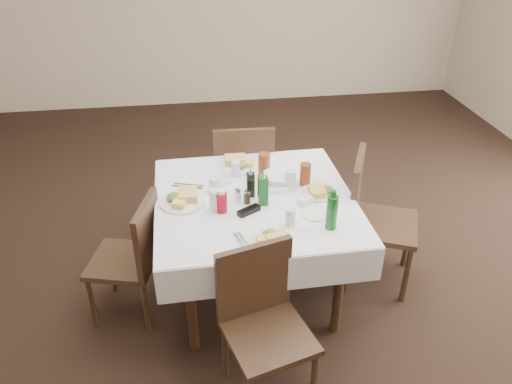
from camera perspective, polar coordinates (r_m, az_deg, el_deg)
ground_plane at (r=3.78m, az=2.94°, el=-8.44°), size 7.00×7.00×0.00m
room_shell at (r=3.00m, az=3.85°, el=17.66°), size 6.04×7.04×2.80m
dining_table at (r=3.17m, az=-0.16°, el=-1.99°), size 1.26×1.26×0.76m
chair_north at (r=3.88m, az=-1.45°, el=2.35°), size 0.46×0.46×0.95m
chair_south at (r=2.69m, az=0.69°, el=-13.87°), size 0.52×0.52×0.89m
chair_east at (r=3.46m, az=12.94°, el=-2.32°), size 0.59×0.59×0.95m
chair_west at (r=3.21m, az=-13.67°, el=-6.75°), size 0.49×0.49×0.85m
meal_north at (r=3.47m, az=-1.94°, el=3.29°), size 0.28×0.28×0.06m
meal_south at (r=2.73m, az=1.91°, el=-5.41°), size 0.24×0.24×0.05m
meal_east at (r=3.18m, az=7.36°, el=0.14°), size 0.23×0.23×0.05m
meal_west at (r=3.10m, az=-8.39°, el=-0.79°), size 0.28×0.28×0.06m
side_plate_a at (r=3.34m, az=-3.74°, el=1.66°), size 0.18×0.18×0.01m
side_plate_b at (r=2.98m, az=6.82°, el=-2.50°), size 0.16×0.16×0.01m
water_n at (r=3.33m, az=-2.35°, el=2.60°), size 0.06×0.06×0.11m
water_s at (r=2.84m, az=3.97°, el=-2.91°), size 0.06×0.06×0.11m
water_e at (r=3.19m, az=3.96°, el=1.40°), size 0.07×0.07×0.13m
water_w at (r=2.98m, az=-4.66°, el=-0.93°), size 0.07×0.07×0.14m
iced_tea_a at (r=3.33m, az=0.93°, el=3.11°), size 0.08×0.08×0.17m
iced_tea_b at (r=3.25m, az=5.65°, el=2.02°), size 0.07×0.07×0.15m
bread_basket at (r=3.25m, az=2.53°, el=1.44°), size 0.23×0.23×0.08m
oil_cruet_dark at (r=3.10m, az=-0.65°, el=0.93°), size 0.05×0.05×0.20m
oil_cruet_green at (r=3.01m, az=0.80°, el=0.30°), size 0.06×0.06×0.24m
ketchup_bottle at (r=2.96m, az=-3.97°, el=-1.08°), size 0.07×0.07×0.15m
salt_shaker at (r=3.07m, az=-2.09°, el=-0.40°), size 0.04×0.04×0.08m
pepper_shaker at (r=3.05m, az=-1.04°, el=-0.59°), size 0.04×0.04×0.09m
coffee_mug at (r=3.18m, az=-4.61°, el=0.82°), size 0.14×0.13×0.10m
sunglasses at (r=2.97m, az=-0.83°, el=-2.14°), size 0.15×0.11×0.03m
green_bottle at (r=2.82m, az=8.67°, el=-2.25°), size 0.06×0.06×0.24m
sugar_caddy at (r=3.06m, az=5.66°, el=-1.00°), size 0.10×0.08×0.04m
cutlery_n at (r=3.45m, az=1.26°, el=2.67°), size 0.05×0.17×0.01m
cutlery_s at (r=2.75m, az=-1.64°, el=-5.56°), size 0.08×0.17×0.01m
cutlery_e at (r=3.10m, az=6.78°, el=-1.14°), size 0.16×0.06×0.01m
cutlery_w at (r=3.27m, az=-7.76°, el=0.66°), size 0.21×0.11×0.01m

